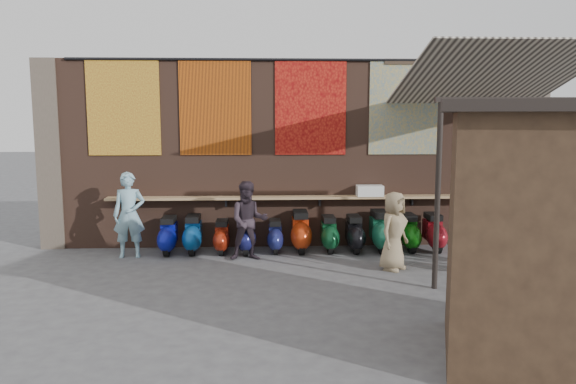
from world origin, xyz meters
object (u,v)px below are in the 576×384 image
object	(u,v)px
scooter_stool_0	(168,236)
scooter_stool_8	(380,231)
scooter_stool_9	(409,233)
shelf_box	(370,191)
scooter_stool_10	(434,232)
scooter_stool_1	(193,234)
market_stall	(573,241)
shopper_tan	(394,231)
scooter_stool_5	(301,232)
scooter_stool_4	(275,236)
scooter_stool_3	(246,235)
scooter_stool_7	(354,234)
shopper_navy	(565,234)
diner_right	(249,221)
scooter_stool_6	(329,234)
scooter_stool_2	(222,237)
diner_left	(129,215)

from	to	relation	value
scooter_stool_0	scooter_stool_8	world-z (taller)	scooter_stool_8
scooter_stool_9	scooter_stool_8	bearing A→B (deg)	-178.21
shelf_box	scooter_stool_10	world-z (taller)	shelf_box
scooter_stool_1	market_stall	xyz separation A→B (m)	(4.92, -5.45, 1.05)
scooter_stool_8	scooter_stool_10	distance (m)	1.14
scooter_stool_8	market_stall	bearing A→B (deg)	-79.33
shelf_box	shopper_tan	world-z (taller)	shopper_tan
scooter_stool_5	scooter_stool_9	bearing A→B (deg)	-1.12
scooter_stool_0	scooter_stool_4	world-z (taller)	scooter_stool_0
shopper_tan	market_stall	bearing A→B (deg)	-122.40
scooter_stool_3	scooter_stool_7	world-z (taller)	scooter_stool_3
scooter_stool_3	shopper_navy	bearing A→B (deg)	-25.10
diner_right	market_stall	world-z (taller)	market_stall
scooter_stool_5	scooter_stool_8	distance (m)	1.67
scooter_stool_8	market_stall	size ratio (longest dim) A/B	0.31
scooter_stool_5	scooter_stool_7	world-z (taller)	scooter_stool_5
scooter_stool_6	scooter_stool_9	distance (m)	1.68
scooter_stool_1	scooter_stool_7	xyz separation A→B (m)	(3.35, -0.06, -0.01)
scooter_stool_6	shopper_tan	world-z (taller)	shopper_tan
scooter_stool_7	scooter_stool_8	world-z (taller)	scooter_stool_8
shelf_box	shopper_tan	xyz separation A→B (m)	(0.12, -1.74, -0.51)
scooter_stool_7	scooter_stool_8	bearing A→B (deg)	1.59
scooter_stool_2	shopper_tan	xyz separation A→B (m)	(3.25, -1.42, 0.39)
scooter_stool_1	scooter_stool_7	size ratio (longest dim) A/B	1.03
shopper_navy	scooter_stool_7	bearing A→B (deg)	-70.93
scooter_stool_0	scooter_stool_7	bearing A→B (deg)	-0.32
scooter_stool_0	scooter_stool_1	world-z (taller)	scooter_stool_1
shelf_box	scooter_stool_6	xyz separation A→B (m)	(-0.90, -0.29, -0.87)
shelf_box	diner_right	xyz separation A→B (m)	(-2.56, -0.90, -0.46)
scooter_stool_3	shopper_navy	xyz separation A→B (m)	(5.34, -2.50, 0.50)
scooter_stool_9	diner_left	xyz separation A→B (m)	(-5.74, -0.25, 0.47)
scooter_stool_2	scooter_stool_4	size ratio (longest dim) A/B	1.01
scooter_stool_7	scooter_stool_9	bearing A→B (deg)	1.69
scooter_stool_8	diner_left	world-z (taller)	diner_left
scooter_stool_6	scooter_stool_5	bearing A→B (deg)	177.18
scooter_stool_7	diner_left	bearing A→B (deg)	-177.26
scooter_stool_6	scooter_stool_9	world-z (taller)	scooter_stool_9
scooter_stool_4	shopper_tan	distance (m)	2.62
scooter_stool_5	scooter_stool_8	world-z (taller)	scooter_stool_8
shopper_navy	shopper_tan	size ratio (longest dim) A/B	1.22
shopper_navy	scooter_stool_5	bearing A→B (deg)	-63.40
scooter_stool_7	scooter_stool_2	bearing A→B (deg)	179.58
scooter_stool_7	scooter_stool_10	world-z (taller)	scooter_stool_10
scooter_stool_3	scooter_stool_9	size ratio (longest dim) A/B	1.00
scooter_stool_1	scooter_stool_9	world-z (taller)	scooter_stool_1
diner_left	shopper_tan	bearing A→B (deg)	-18.03
scooter_stool_3	scooter_stool_8	size ratio (longest dim) A/B	0.92
scooter_stool_0	scooter_stool_5	distance (m)	2.73
scooter_stool_2	scooter_stool_5	xyz separation A→B (m)	(1.63, 0.06, 0.08)
shopper_navy	scooter_stool_3	bearing A→B (deg)	-56.96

